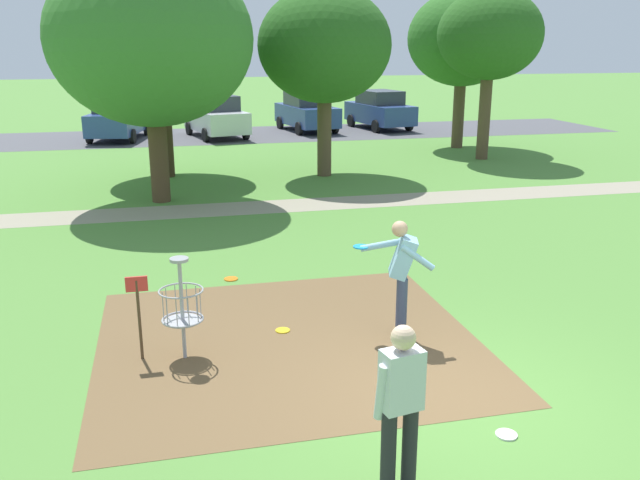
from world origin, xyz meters
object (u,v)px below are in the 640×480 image
Objects in this scene: parked_car_center_left at (216,116)px; disc_golf_basket at (177,305)px; frisbee_by_tee at (283,330)px; tree_near_right at (463,39)px; tree_mid_center at (325,46)px; parked_car_leftmost at (118,118)px; tree_mid_left at (490,36)px; player_throwing at (401,272)px; frisbee_near_basket at (231,279)px; parked_car_center_right at (307,111)px; player_foreground_watching at (401,403)px; tree_mid_right at (151,39)px; tree_near_left at (160,54)px; parked_car_rightmost at (380,110)px; frisbee_mid_grass at (506,435)px.

disc_golf_basket is at bearing -96.08° from parked_car_center_left.
tree_near_right reaches higher than frisbee_by_tee.
tree_mid_center is 1.27× the size of parked_car_leftmost.
tree_mid_left is (9.71, 13.27, 4.27)m from frisbee_by_tee.
player_throwing is 16.41m from tree_mid_left.
tree_near_right is at bearing 52.50° from frisbee_near_basket.
tree_near_right is at bearing -53.98° from parked_car_center_right.
player_foreground_watching is 13.39m from tree_mid_right.
tree_near_left reaches higher than parked_car_rightmost.
parked_car_center_left is at bearing 78.60° from tree_mid_right.
tree_mid_right reaches higher than frisbee_by_tee.
parked_car_center_right is at bearing 74.15° from frisbee_near_basket.
player_throwing is at bearing -55.27° from frisbee_near_basket.
tree_mid_left reaches higher than player_foreground_watching.
frisbee_mid_grass is at bearing -87.72° from parked_car_center_left.
frisbee_by_tee is 12.63m from tree_mid_center.
tree_near_left is 1.24× the size of parked_car_center_right.
frisbee_by_tee is at bearing -79.63° from tree_mid_right.
tree_near_right is 8.03m from tree_mid_center.
tree_mid_right is (-0.17, 9.50, 3.36)m from disc_golf_basket.
tree_near_left reaches higher than parked_car_leftmost.
tree_near_right reaches higher than player_foreground_watching.
tree_near_left is 0.91× the size of tree_near_right.
parked_car_rightmost is at bearing 74.75° from frisbee_mid_grass.
player_foreground_watching is at bearing -82.14° from frisbee_near_basket.
tree_mid_center is (-6.59, -4.57, -0.24)m from tree_near_right.
parked_car_center_right is at bearing -179.26° from parked_car_rightmost.
parked_car_center_left is 4.55m from parked_car_center_right.
frisbee_near_basket is 0.05× the size of parked_car_rightmost.
frisbee_near_basket is 0.05× the size of parked_car_leftmost.
player_throwing is at bearing -71.43° from tree_mid_right.
tree_near_right reaches higher than tree_mid_left.
parked_car_center_right reaches higher than frisbee_mid_grass.
player_foreground_watching is 0.38× the size of parked_car_rightmost.
tree_mid_left is at bearing -42.55° from parked_car_center_left.
parked_car_center_right is at bearing 80.62° from tree_mid_center.
parked_car_leftmost is at bearing 94.77° from disc_golf_basket.
frisbee_by_tee is at bearing 95.41° from player_foreground_watching.
tree_mid_center is at bearing -145.28° from tree_near_right.
player_throwing is at bearing -20.65° from frisbee_by_tee.
tree_mid_right is at bearing -153.30° from tree_mid_center.
tree_near_right reaches higher than tree_near_left.
disc_golf_basket is 22.28m from parked_car_leftmost.
frisbee_near_basket is at bearing -81.65° from parked_car_leftmost.
parked_car_leftmost is at bearing 101.69° from tree_near_left.
parked_car_center_right is at bearing 76.95° from frisbee_by_tee.
tree_near_right is (9.64, 19.97, 3.21)m from player_foreground_watching.
player_throwing reaches higher than frisbee_mid_grass.
parked_car_center_left is (1.36, 19.00, 0.91)m from frisbee_near_basket.
disc_golf_basket is at bearing 118.75° from player_foreground_watching.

